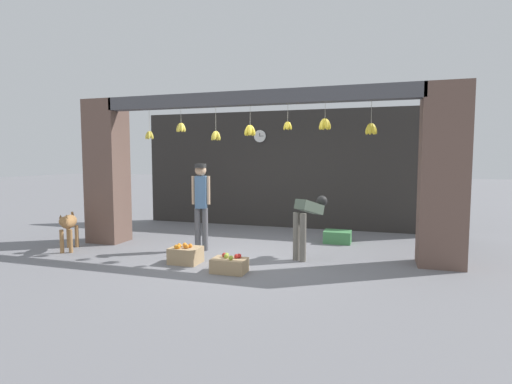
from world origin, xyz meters
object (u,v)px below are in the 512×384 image
object	(u,v)px
fruit_crate_apples	(229,265)
worker_stooping	(308,218)
water_bottle	(190,252)
dog	(68,224)
wall_clock	(260,136)
fruit_crate_oranges	(186,255)
shopkeeper	(201,200)
produce_box_green	(338,237)

from	to	relation	value
fruit_crate_apples	worker_stooping	bearing A→B (deg)	50.78
fruit_crate_apples	water_bottle	size ratio (longest dim) A/B	2.30
dog	fruit_crate_apples	world-z (taller)	dog
fruit_crate_apples	wall_clock	bearing A→B (deg)	100.39
dog	wall_clock	world-z (taller)	wall_clock
fruit_crate_oranges	fruit_crate_apples	size ratio (longest dim) A/B	0.93
worker_stooping	wall_clock	size ratio (longest dim) A/B	3.30
shopkeeper	fruit_crate_oranges	world-z (taller)	shopkeeper
shopkeeper	produce_box_green	distance (m)	2.89
dog	fruit_crate_apples	size ratio (longest dim) A/B	1.60
dog	water_bottle	distance (m)	2.43
fruit_crate_oranges	wall_clock	bearing A→B (deg)	87.99
wall_clock	shopkeeper	bearing A→B (deg)	-95.42
fruit_crate_oranges	produce_box_green	xyz separation A→B (m)	(2.22, 2.35, -0.02)
produce_box_green	wall_clock	xyz separation A→B (m)	(-2.09, 1.44, 2.15)
fruit_crate_oranges	dog	bearing A→B (deg)	176.21
shopkeeper	fruit_crate_oranges	distance (m)	1.23
produce_box_green	fruit_crate_oranges	bearing A→B (deg)	-133.43
fruit_crate_oranges	produce_box_green	bearing A→B (deg)	46.57
water_bottle	dog	bearing A→B (deg)	-175.59
dog	fruit_crate_oranges	bearing A→B (deg)	57.34
wall_clock	dog	bearing A→B (deg)	-126.00
worker_stooping	shopkeeper	bearing A→B (deg)	-154.31
dog	worker_stooping	distance (m)	4.42
shopkeeper	wall_clock	bearing A→B (deg)	-111.15
worker_stooping	water_bottle	xyz separation A→B (m)	(-1.96, -0.56, -0.60)
fruit_crate_oranges	wall_clock	distance (m)	4.35
wall_clock	fruit_crate_oranges	bearing A→B (deg)	-92.01
fruit_crate_apples	wall_clock	distance (m)	4.67
worker_stooping	water_bottle	size ratio (longest dim) A/B	4.67
fruit_crate_oranges	water_bottle	world-z (taller)	fruit_crate_oranges
worker_stooping	produce_box_green	world-z (taller)	worker_stooping
dog	shopkeeper	world-z (taller)	shopkeeper
worker_stooping	fruit_crate_oranges	world-z (taller)	worker_stooping
shopkeeper	wall_clock	world-z (taller)	wall_clock
water_bottle	wall_clock	xyz separation A→B (m)	(0.24, 3.44, 2.16)
fruit_crate_apples	produce_box_green	xyz separation A→B (m)	(1.34, 2.63, 0.01)
fruit_crate_oranges	wall_clock	size ratio (longest dim) A/B	1.50
dog	shopkeeper	distance (m)	2.52
worker_stooping	water_bottle	distance (m)	2.12
produce_box_green	water_bottle	xyz separation A→B (m)	(-2.33, -2.00, -0.02)
fruit_crate_oranges	water_bottle	size ratio (longest dim) A/B	2.13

